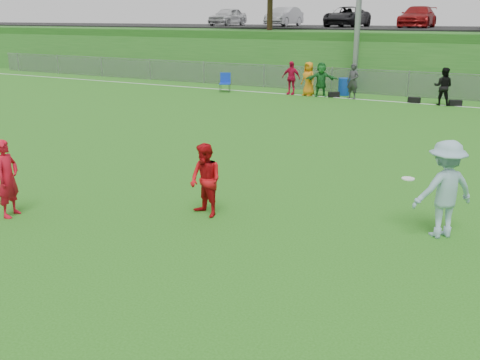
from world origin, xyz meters
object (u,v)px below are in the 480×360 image
Objects in this scene: recycling_bin at (344,87)px; frisbee at (408,179)px; player_red_left at (8,178)px; player_red_center at (206,180)px; player_blue at (444,189)px.

frisbee is at bearing -69.11° from recycling_bin.
player_red_left is 1.06× the size of player_red_center.
recycling_bin is (0.80, 19.90, -0.36)m from player_red_left.
player_blue is at bearing -67.20° from recycling_bin.
player_blue is 2.09× the size of recycling_bin.
player_red_left is 8.45m from player_blue.
player_blue is 0.66m from frisbee.
player_blue reaches higher than player_red_center.
frisbee is (-0.65, 0.00, 0.11)m from player_blue.
player_red_center is 3.91m from frisbee.
player_blue reaches higher than recycling_bin.
player_red_left is at bearing -130.79° from player_red_center.
player_blue reaches higher than frisbee.
player_blue is (7.91, 2.99, 0.11)m from player_red_left.
player_red_center is at bearing -77.04° from player_red_left.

